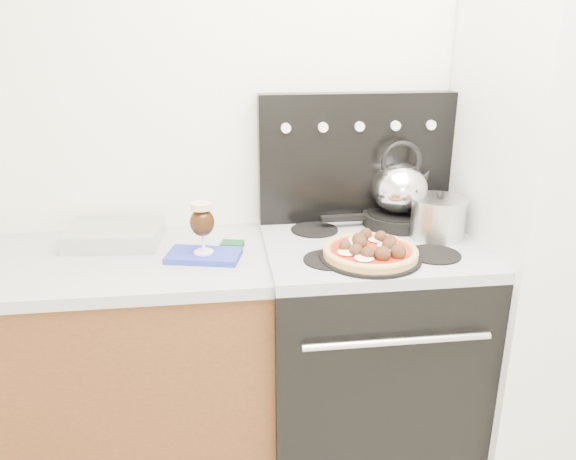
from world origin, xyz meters
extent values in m
cube|color=white|center=(0.00, 1.50, 1.25)|extent=(3.50, 0.01, 2.50)
cube|color=brown|center=(-1.02, 1.20, 0.43)|extent=(1.45, 0.60, 0.86)
cube|color=#B1B1B6|center=(-1.02, 1.20, 0.88)|extent=(1.48, 0.63, 0.04)
cube|color=black|center=(0.08, 1.18, 0.44)|extent=(0.76, 0.65, 0.88)
cube|color=#ADADB2|center=(0.08, 1.18, 0.90)|extent=(0.76, 0.65, 0.04)
cube|color=black|center=(0.08, 1.45, 1.17)|extent=(0.76, 0.08, 0.50)
cube|color=silver|center=(0.78, 1.15, 0.95)|extent=(0.64, 0.68, 1.90)
cube|color=white|center=(-0.84, 1.33, 0.93)|extent=(0.35, 0.27, 0.07)
cube|color=#2834AA|center=(-0.52, 1.15, 0.91)|extent=(0.27, 0.20, 0.02)
cylinder|color=black|center=(0.04, 1.02, 0.93)|extent=(0.42, 0.42, 0.01)
cylinder|color=black|center=(0.23, 1.35, 0.94)|extent=(0.29, 0.29, 0.05)
cylinder|color=#B7B7B7|center=(0.33, 1.19, 0.99)|extent=(0.25, 0.25, 0.14)
camera|label=1|loc=(-0.46, -0.66, 1.64)|focal=35.00mm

